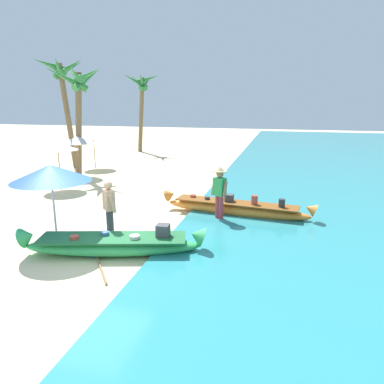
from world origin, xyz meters
name	(u,v)px	position (x,y,z in m)	size (l,w,h in m)	color
ground_plane	(87,250)	(0.00, 0.00, 0.00)	(80.00, 80.00, 0.00)	beige
boat_green_foreground	(114,244)	(0.73, -0.04, 0.25)	(4.35, 1.82, 0.73)	#38B760
boat_orange_midground	(236,208)	(3.11, 3.58, 0.25)	(4.86, 1.22, 0.73)	orange
person_vendor_hatted	(220,190)	(2.69, 2.97, 0.96)	(0.56, 0.47, 1.66)	#B2383D
person_tourist_customer	(109,208)	(0.30, 0.67, 0.91)	(0.52, 0.52, 1.60)	#333842
patio_umbrella_large	(51,174)	(-0.94, 0.18, 1.81)	(1.90, 1.90, 2.03)	#B7B7BC
parasol_row_0	(58,146)	(-4.32, 5.45, 1.75)	(1.60, 1.60, 1.91)	#8E6B47
parasol_row_1	(77,140)	(-4.86, 7.82, 1.75)	(1.60, 1.60, 1.91)	#8E6B47
parasol_row_2	(93,135)	(-5.29, 10.05, 1.75)	(1.60, 1.60, 1.91)	#8E6B47
palm_tree_tall_inland	(62,80)	(-6.86, 10.00, 4.56)	(2.59, 2.57, 5.68)	brown
palm_tree_leaning_seaward	(142,90)	(-5.19, 16.77, 4.18)	(2.52, 2.38, 5.36)	brown
palm_tree_mid_cluster	(78,90)	(-4.77, 8.03, 3.99)	(2.52, 2.53, 5.09)	brown
paddle	(99,263)	(0.66, -0.64, 0.03)	(1.09, 1.39, 0.05)	#8E6B47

